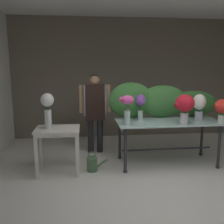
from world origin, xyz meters
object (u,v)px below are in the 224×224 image
(vase_ivory_hydrangea, at_px, (199,105))
(watering_can, at_px, (92,164))
(side_table_white, at_px, (58,135))
(vase_white_roses_tall, at_px, (47,108))
(vase_crimson_carnations, at_px, (184,105))
(vase_fuchsia_lilies, at_px, (127,106))
(vase_violet_ranunculus, at_px, (140,104))
(florist, at_px, (95,105))
(display_table_glass, at_px, (168,128))
(vase_scarlet_roses, at_px, (222,108))

(vase_ivory_hydrangea, height_order, watering_can, vase_ivory_hydrangea)
(side_table_white, xyz_separation_m, vase_ivory_hydrangea, (2.45, 0.14, 0.42))
(vase_white_roses_tall, bearing_deg, vase_crimson_carnations, -2.92)
(vase_crimson_carnations, bearing_deg, vase_white_roses_tall, 177.08)
(vase_fuchsia_lilies, distance_m, vase_crimson_carnations, 0.95)
(vase_ivory_hydrangea, distance_m, vase_white_roses_tall, 2.60)
(side_table_white, distance_m, vase_violet_ranunculus, 1.52)
(vase_violet_ranunculus, height_order, vase_white_roses_tall, vase_white_roses_tall)
(florist, bearing_deg, vase_violet_ranunculus, -39.71)
(vase_white_roses_tall, bearing_deg, florist, 49.06)
(vase_violet_ranunculus, bearing_deg, vase_fuchsia_lilies, -130.84)
(florist, height_order, vase_white_roses_tall, florist)
(display_table_glass, bearing_deg, florist, 148.86)
(display_table_glass, xyz_separation_m, vase_violet_ranunculus, (-0.47, 0.11, 0.41))
(florist, relative_size, vase_scarlet_roses, 3.82)
(florist, xyz_separation_m, vase_white_roses_tall, (-0.80, -0.92, 0.13))
(side_table_white, bearing_deg, vase_ivory_hydrangea, 3.29)
(watering_can, bearing_deg, vase_violet_ranunculus, 18.67)
(vase_scarlet_roses, xyz_separation_m, vase_white_roses_tall, (-2.84, 0.17, 0.03))
(side_table_white, relative_size, vase_white_roses_tall, 1.32)
(vase_white_roses_tall, bearing_deg, vase_ivory_hydrangea, 3.12)
(vase_ivory_hydrangea, bearing_deg, vase_fuchsia_lilies, -170.70)
(vase_ivory_hydrangea, bearing_deg, vase_scarlet_roses, -51.12)
(vase_ivory_hydrangea, relative_size, vase_white_roses_tall, 0.82)
(watering_can, bearing_deg, vase_scarlet_roses, -3.93)
(vase_violet_ranunculus, distance_m, watering_can, 1.32)
(display_table_glass, height_order, vase_ivory_hydrangea, vase_ivory_hydrangea)
(display_table_glass, height_order, vase_fuchsia_lilies, vase_fuchsia_lilies)
(vase_scarlet_roses, relative_size, vase_violet_ranunculus, 0.90)
(watering_can, bearing_deg, vase_white_roses_tall, 178.42)
(florist, height_order, vase_violet_ranunculus, florist)
(florist, relative_size, vase_ivory_hydrangea, 3.38)
(display_table_glass, relative_size, watering_can, 5.17)
(vase_fuchsia_lilies, relative_size, vase_ivory_hydrangea, 1.05)
(side_table_white, distance_m, watering_can, 0.76)
(vase_scarlet_roses, xyz_separation_m, vase_violet_ranunculus, (-1.27, 0.44, 0.01))
(vase_scarlet_roses, bearing_deg, side_table_white, 176.47)
(display_table_glass, bearing_deg, vase_scarlet_roses, -22.43)
(florist, distance_m, vase_crimson_carnations, 1.76)
(vase_scarlet_roses, height_order, vase_white_roses_tall, vase_white_roses_tall)
(display_table_glass, distance_m, side_table_white, 1.91)
(side_table_white, distance_m, vase_scarlet_roses, 2.74)
(watering_can, bearing_deg, side_table_white, 178.00)
(vase_crimson_carnations, height_order, vase_white_roses_tall, vase_white_roses_tall)
(vase_crimson_carnations, bearing_deg, side_table_white, 176.88)
(vase_violet_ranunculus, height_order, vase_ivory_hydrangea, vase_ivory_hydrangea)
(side_table_white, height_order, vase_scarlet_roses, vase_scarlet_roses)
(florist, bearing_deg, vase_white_roses_tall, -130.94)
(vase_crimson_carnations, xyz_separation_m, watering_can, (-1.52, 0.09, -0.98))
(vase_fuchsia_lilies, xyz_separation_m, vase_white_roses_tall, (-1.27, 0.08, -0.02))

